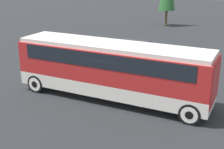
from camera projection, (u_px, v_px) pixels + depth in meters
The scene contains 4 objects.
ground_plane at pixel (112, 98), 17.37m from camera, with size 120.00×120.00×0.00m, color #26282B.
tour_bus at pixel (114, 66), 16.72m from camera, with size 10.77×2.50×3.14m.
parked_car_near at pixel (135, 50), 24.93m from camera, with size 4.29×1.91×1.34m.
parked_car_mid at pixel (143, 62), 21.52m from camera, with size 4.14×1.87×1.40m.
Camera 1 is at (7.08, -14.33, 6.93)m, focal length 50.00 mm.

